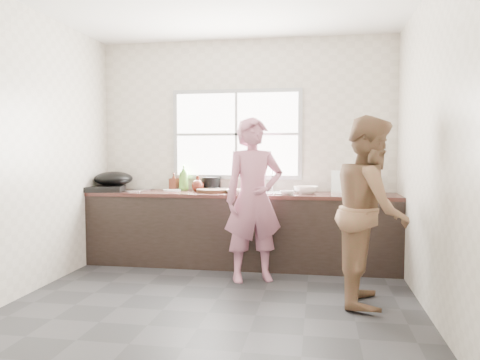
% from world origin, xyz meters
% --- Properties ---
extents(floor, '(3.60, 3.20, 0.01)m').
position_xyz_m(floor, '(0.00, 0.00, -0.01)').
color(floor, '#29292C').
rests_on(floor, ground).
extents(wall_back, '(3.60, 0.01, 2.70)m').
position_xyz_m(wall_back, '(0.00, 1.60, 1.35)').
color(wall_back, beige).
rests_on(wall_back, ground).
extents(wall_left, '(0.01, 3.20, 2.70)m').
position_xyz_m(wall_left, '(-1.80, 0.00, 1.35)').
color(wall_left, beige).
rests_on(wall_left, ground).
extents(wall_right, '(0.01, 3.20, 2.70)m').
position_xyz_m(wall_right, '(1.80, 0.00, 1.35)').
color(wall_right, silver).
rests_on(wall_right, ground).
extents(wall_front, '(3.60, 0.01, 2.70)m').
position_xyz_m(wall_front, '(0.00, -1.60, 1.35)').
color(wall_front, beige).
rests_on(wall_front, ground).
extents(cabinet, '(3.60, 0.62, 0.82)m').
position_xyz_m(cabinet, '(0.00, 1.29, 0.41)').
color(cabinet, black).
rests_on(cabinet, floor).
extents(countertop, '(3.60, 0.64, 0.04)m').
position_xyz_m(countertop, '(0.00, 1.29, 0.84)').
color(countertop, '#361B16').
rests_on(countertop, cabinet).
extents(sink, '(0.55, 0.45, 0.02)m').
position_xyz_m(sink, '(0.35, 1.29, 0.86)').
color(sink, silver).
rests_on(sink, countertop).
extents(faucet, '(0.02, 0.02, 0.30)m').
position_xyz_m(faucet, '(0.35, 1.49, 1.01)').
color(faucet, silver).
rests_on(faucet, countertop).
extents(window_frame, '(1.60, 0.05, 1.10)m').
position_xyz_m(window_frame, '(-0.10, 1.59, 1.55)').
color(window_frame, '#9EA0A5').
rests_on(window_frame, wall_back).
extents(window_glazing, '(1.50, 0.01, 1.00)m').
position_xyz_m(window_glazing, '(-0.10, 1.57, 1.55)').
color(window_glazing, white).
rests_on(window_glazing, window_frame).
extents(woman, '(0.68, 0.57, 1.58)m').
position_xyz_m(woman, '(0.24, 0.68, 0.79)').
color(woman, '#B46C85').
rests_on(woman, floor).
extents(person_side, '(0.70, 0.86, 1.66)m').
position_xyz_m(person_side, '(1.36, 0.14, 0.83)').
color(person_side, brown).
rests_on(person_side, floor).
extents(cutting_board, '(0.54, 0.54, 0.04)m').
position_xyz_m(cutting_board, '(-0.32, 1.28, 0.88)').
color(cutting_board, '#332114').
rests_on(cutting_board, countertop).
extents(cleaver, '(0.23, 0.17, 0.01)m').
position_xyz_m(cleaver, '(-0.30, 1.36, 0.90)').
color(cleaver, silver).
rests_on(cleaver, cutting_board).
extents(bowl_mince, '(0.20, 0.20, 0.05)m').
position_xyz_m(bowl_mince, '(-0.05, 1.16, 0.88)').
color(bowl_mince, white).
rests_on(bowl_mince, countertop).
extents(bowl_crabs, '(0.24, 0.24, 0.07)m').
position_xyz_m(bowl_crabs, '(0.75, 1.29, 0.89)').
color(bowl_crabs, white).
rests_on(bowl_crabs, countertop).
extents(bowl_held, '(0.24, 0.24, 0.06)m').
position_xyz_m(bowl_held, '(0.56, 1.08, 0.89)').
color(bowl_held, silver).
rests_on(bowl_held, countertop).
extents(black_pot, '(0.29, 0.29, 0.17)m').
position_xyz_m(black_pot, '(-0.41, 1.52, 0.94)').
color(black_pot, black).
rests_on(black_pot, countertop).
extents(plate_food, '(0.27, 0.27, 0.02)m').
position_xyz_m(plate_food, '(-0.86, 1.38, 0.87)').
color(plate_food, silver).
rests_on(plate_food, countertop).
extents(bottle_green, '(0.13, 0.13, 0.32)m').
position_xyz_m(bottle_green, '(-0.74, 1.47, 1.02)').
color(bottle_green, '#4C882C').
rests_on(bottle_green, countertop).
extents(bottle_brown_tall, '(0.10, 0.10, 0.20)m').
position_xyz_m(bottle_brown_tall, '(-0.88, 1.50, 0.96)').
color(bottle_brown_tall, '#4C1F13').
rests_on(bottle_brown_tall, countertop).
extents(bottle_brown_short, '(0.17, 0.17, 0.18)m').
position_xyz_m(bottle_brown_short, '(-0.55, 1.39, 0.95)').
color(bottle_brown_short, '#4E1D13').
rests_on(bottle_brown_short, countertop).
extents(glass_jar, '(0.07, 0.07, 0.09)m').
position_xyz_m(glass_jar, '(-0.79, 1.52, 0.90)').
color(glass_jar, white).
rests_on(glass_jar, countertop).
extents(burner, '(0.51, 0.51, 0.06)m').
position_xyz_m(burner, '(-1.65, 1.20, 0.89)').
color(burner, black).
rests_on(burner, countertop).
extents(wok, '(0.61, 0.61, 0.17)m').
position_xyz_m(wok, '(-1.58, 1.30, 1.01)').
color(wok, black).
rests_on(wok, burner).
extents(dish_rack, '(0.39, 0.30, 0.27)m').
position_xyz_m(dish_rack, '(1.24, 1.36, 0.99)').
color(dish_rack, white).
rests_on(dish_rack, countertop).
extents(pot_lid_left, '(0.27, 0.27, 0.01)m').
position_xyz_m(pot_lid_left, '(-1.30, 1.23, 0.87)').
color(pot_lid_left, silver).
rests_on(pot_lid_left, countertop).
extents(pot_lid_right, '(0.32, 0.32, 0.01)m').
position_xyz_m(pot_lid_right, '(-1.29, 1.52, 0.87)').
color(pot_lid_right, '#AEB1B4').
rests_on(pot_lid_right, countertop).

